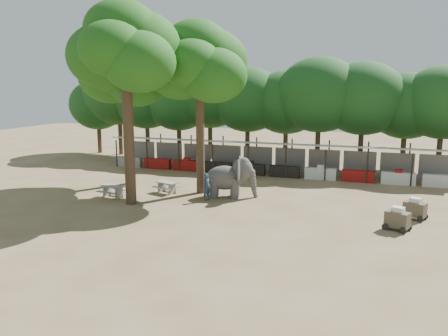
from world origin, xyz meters
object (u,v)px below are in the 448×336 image
(cart_front, at_px, (397,219))
(yard_tree_center, at_px, (125,49))
(yard_tree_left, at_px, (126,71))
(yard_tree_back, at_px, (199,64))
(picnic_table_far, at_px, (167,186))
(cart_back, at_px, (415,209))
(handler, at_px, (207,187))
(picnic_table_near, at_px, (113,190))
(elephant, at_px, (231,177))

(cart_front, bearing_deg, yard_tree_center, -156.86)
(yard_tree_left, bearing_deg, yard_tree_back, -9.46)
(yard_tree_center, xyz_separation_m, picnic_table_far, (0.97, 3.04, -8.71))
(cart_front, height_order, cart_back, cart_front)
(handler, bearing_deg, cart_back, -68.95)
(handler, distance_m, picnic_table_near, 6.21)
(picnic_table_near, xyz_separation_m, cart_back, (18.16, 1.12, 0.07))
(yard_tree_back, xyz_separation_m, picnic_table_far, (-2.03, -0.96, -8.05))
(picnic_table_far, bearing_deg, yard_tree_back, 44.23)
(picnic_table_far, xyz_separation_m, cart_back, (15.37, -1.09, 0.09))
(handler, bearing_deg, yard_tree_left, 89.22)
(handler, bearing_deg, cart_front, -80.61)
(handler, xyz_separation_m, cart_front, (11.09, -2.37, -0.28))
(yard_tree_center, distance_m, picnic_table_near, 8.92)
(cart_front, bearing_deg, picnic_table_far, -168.82)
(cart_back, bearing_deg, picnic_table_near, -151.87)
(yard_tree_center, bearing_deg, yard_tree_left, 120.96)
(handler, bearing_deg, yard_tree_center, 136.96)
(yard_tree_left, bearing_deg, handler, -22.23)
(yard_tree_back, height_order, picnic_table_far, yard_tree_back)
(yard_tree_left, relative_size, cart_back, 7.67)
(elephant, height_order, cart_front, elephant)
(yard_tree_back, bearing_deg, yard_tree_center, -126.86)
(yard_tree_back, xyz_separation_m, cart_front, (12.35, -4.34, -7.95))
(picnic_table_far, height_order, cart_back, cart_back)
(yard_tree_center, distance_m, picnic_table_far, 9.28)
(elephant, xyz_separation_m, picnic_table_near, (-7.24, -2.52, -0.80))
(cart_front, bearing_deg, picnic_table_near, -159.50)
(yard_tree_left, xyz_separation_m, picnic_table_near, (1.18, -4.17, -7.69))
(picnic_table_far, bearing_deg, yard_tree_center, -88.80)
(picnic_table_far, relative_size, cart_front, 1.29)
(picnic_table_near, xyz_separation_m, cart_front, (17.17, -1.17, 0.08))
(picnic_table_near, height_order, cart_back, cart_back)
(handler, height_order, cart_back, handler)
(yard_tree_back, height_order, elephant, yard_tree_back)
(yard_tree_left, distance_m, cart_front, 20.57)
(elephant, xyz_separation_m, cart_front, (9.93, -3.69, -0.72))
(yard_tree_left, bearing_deg, cart_back, -8.97)
(yard_tree_left, height_order, elephant, yard_tree_left)
(yard_tree_back, distance_m, handler, 8.02)
(elephant, distance_m, handler, 1.81)
(yard_tree_back, relative_size, cart_back, 7.91)
(elephant, distance_m, cart_front, 10.61)
(handler, height_order, picnic_table_near, handler)
(yard_tree_back, relative_size, picnic_table_near, 6.32)
(handler, distance_m, picnic_table_far, 3.46)
(yard_tree_back, xyz_separation_m, elephant, (2.42, -0.65, -7.23))
(yard_tree_left, relative_size, picnic_table_far, 5.88)
(cart_back, bearing_deg, yard_tree_center, -148.59)
(yard_tree_center, distance_m, elephant, 10.15)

